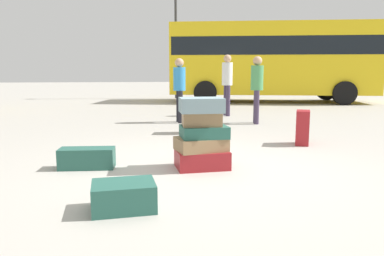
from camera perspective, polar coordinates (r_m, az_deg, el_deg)
ground_plane at (r=4.79m, az=2.84°, el=-6.49°), size 80.00×80.00×0.00m
suitcase_tower at (r=4.77m, az=1.55°, el=-1.39°), size 0.71×0.57×0.93m
suitcase_teal_upright_blue at (r=5.01m, az=-16.06°, el=-4.55°), size 0.73×0.33×0.27m
suitcase_maroon_behind_tower at (r=6.62m, az=16.86°, el=0.06°), size 0.35×0.42×0.60m
suitcase_brown_foreground_near at (r=7.50m, az=0.29°, el=1.88°), size 0.36×0.41×0.71m
suitcase_teal_right_side at (r=3.48m, az=-10.60°, el=-10.38°), size 0.61×0.47×0.26m
person_bearded_onlooker at (r=10.52m, az=5.50°, el=7.56°), size 0.30×0.34×1.73m
person_tourist_with_camera at (r=9.01m, az=10.09°, el=6.82°), size 0.30×0.33×1.62m
person_passerby_in_red at (r=9.06m, az=-1.98°, el=6.80°), size 0.30×0.34×1.58m
parked_bus at (r=15.68m, az=12.21°, el=10.71°), size 8.46×4.29×3.15m
lamp_post at (r=17.71m, az=-2.57°, el=19.27°), size 0.36×0.36×6.99m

